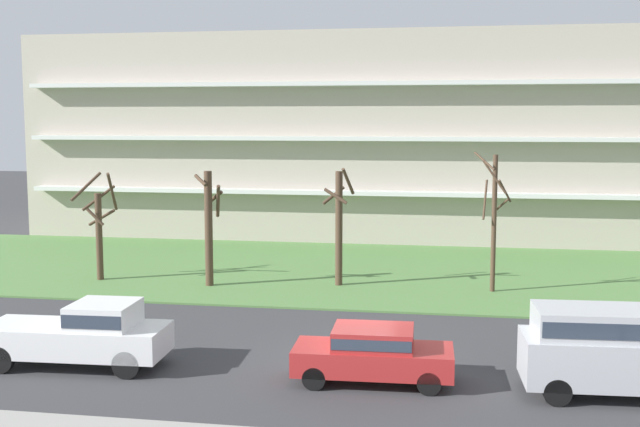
{
  "coord_description": "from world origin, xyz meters",
  "views": [
    {
      "loc": [
        2.96,
        -23.18,
        7.27
      ],
      "look_at": [
        -2.02,
        6.0,
        3.74
      ],
      "focal_mm": 44.37,
      "sensor_mm": 36.0,
      "label": 1
    }
  ],
  "objects_px": {
    "tree_center": "(339,224)",
    "van_silver_center_right": "(624,345)",
    "tree_right": "(494,217)",
    "sedan_red_center_left": "(373,352)",
    "tree_far_left": "(99,226)",
    "tree_left": "(209,225)",
    "pickup_white_near_left": "(83,333)"
  },
  "relations": [
    {
      "from": "van_silver_center_right",
      "to": "pickup_white_near_left",
      "type": "bearing_deg",
      "value": 176.93
    },
    {
      "from": "tree_far_left",
      "to": "van_silver_center_right",
      "type": "xyz_separation_m",
      "value": [
        20.2,
        -11.87,
        -1.11
      ]
    },
    {
      "from": "van_silver_center_right",
      "to": "tree_left",
      "type": "bearing_deg",
      "value": 139.55
    },
    {
      "from": "tree_left",
      "to": "tree_center",
      "type": "relative_size",
      "value": 0.97
    },
    {
      "from": "sedan_red_center_left",
      "to": "van_silver_center_right",
      "type": "distance_m",
      "value": 6.62
    },
    {
      "from": "tree_right",
      "to": "pickup_white_near_left",
      "type": "distance_m",
      "value": 17.5
    },
    {
      "from": "tree_far_left",
      "to": "sedan_red_center_left",
      "type": "bearing_deg",
      "value": -41.09
    },
    {
      "from": "pickup_white_near_left",
      "to": "sedan_red_center_left",
      "type": "bearing_deg",
      "value": -2.38
    },
    {
      "from": "tree_far_left",
      "to": "tree_left",
      "type": "distance_m",
      "value": 5.33
    },
    {
      "from": "tree_left",
      "to": "tree_right",
      "type": "bearing_deg",
      "value": 3.82
    },
    {
      "from": "tree_center",
      "to": "van_silver_center_right",
      "type": "relative_size",
      "value": 0.99
    },
    {
      "from": "tree_left",
      "to": "pickup_white_near_left",
      "type": "height_order",
      "value": "tree_left"
    },
    {
      "from": "sedan_red_center_left",
      "to": "van_silver_center_right",
      "type": "height_order",
      "value": "van_silver_center_right"
    },
    {
      "from": "van_silver_center_right",
      "to": "sedan_red_center_left",
      "type": "bearing_deg",
      "value": 176.97
    },
    {
      "from": "pickup_white_near_left",
      "to": "sedan_red_center_left",
      "type": "xyz_separation_m",
      "value": [
        8.58,
        -0.01,
        -0.14
      ]
    },
    {
      "from": "tree_left",
      "to": "pickup_white_near_left",
      "type": "xyz_separation_m",
      "value": [
        -0.27,
        -11.39,
        -1.7
      ]
    },
    {
      "from": "tree_right",
      "to": "sedan_red_center_left",
      "type": "bearing_deg",
      "value": -107.18
    },
    {
      "from": "tree_right",
      "to": "van_silver_center_right",
      "type": "relative_size",
      "value": 1.12
    },
    {
      "from": "sedan_red_center_left",
      "to": "tree_far_left",
      "type": "bearing_deg",
      "value": 136.94
    },
    {
      "from": "tree_center",
      "to": "tree_right",
      "type": "bearing_deg",
      "value": -1.84
    },
    {
      "from": "pickup_white_near_left",
      "to": "van_silver_center_right",
      "type": "xyz_separation_m",
      "value": [
        15.17,
        -0.01,
        0.38
      ]
    },
    {
      "from": "tree_far_left",
      "to": "sedan_red_center_left",
      "type": "height_order",
      "value": "tree_far_left"
    },
    {
      "from": "tree_center",
      "to": "van_silver_center_right",
      "type": "height_order",
      "value": "tree_center"
    },
    {
      "from": "tree_center",
      "to": "van_silver_center_right",
      "type": "xyz_separation_m",
      "value": [
        9.37,
        -12.42,
        -1.36
      ]
    },
    {
      "from": "tree_right",
      "to": "van_silver_center_right",
      "type": "distance_m",
      "value": 12.66
    },
    {
      "from": "tree_left",
      "to": "sedan_red_center_left",
      "type": "xyz_separation_m",
      "value": [
        8.31,
        -11.4,
        -1.85
      ]
    },
    {
      "from": "tree_center",
      "to": "sedan_red_center_left",
      "type": "xyz_separation_m",
      "value": [
        2.77,
        -12.42,
        -1.88
      ]
    },
    {
      "from": "tree_center",
      "to": "tree_far_left",
      "type": "bearing_deg",
      "value": -177.08
    },
    {
      "from": "tree_left",
      "to": "tree_center",
      "type": "height_order",
      "value": "tree_center"
    },
    {
      "from": "tree_center",
      "to": "sedan_red_center_left",
      "type": "relative_size",
      "value": 1.18
    },
    {
      "from": "tree_left",
      "to": "pickup_white_near_left",
      "type": "bearing_deg",
      "value": -91.37
    },
    {
      "from": "pickup_white_near_left",
      "to": "tree_left",
      "type": "bearing_deg",
      "value": 86.32
    }
  ]
}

